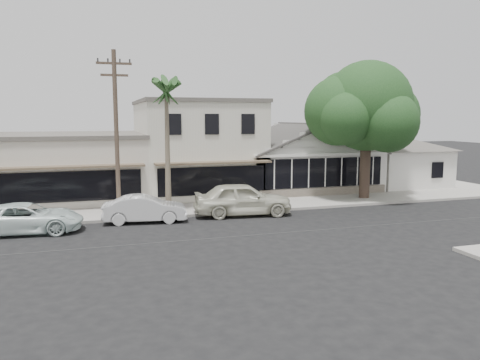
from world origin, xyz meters
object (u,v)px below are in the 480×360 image
object	(u,v)px
utility_pole	(116,131)
car_0	(243,199)
car_2	(26,218)
shade_tree	(364,109)
car_1	(145,209)

from	to	relation	value
utility_pole	car_0	world-z (taller)	utility_pole
utility_pole	car_0	xyz separation A→B (m)	(6.77, -0.70, -3.85)
car_0	car_2	xyz separation A→B (m)	(-11.17, -0.80, -0.22)
utility_pole	shade_tree	world-z (taller)	shade_tree
car_1	car_2	world-z (taller)	car_2
car_2	shade_tree	xyz separation A→B (m)	(20.46, 3.42, 5.35)
utility_pole	car_2	size ratio (longest dim) A/B	1.73
car_1	shade_tree	world-z (taller)	shade_tree
car_0	car_1	bearing A→B (deg)	98.08
utility_pole	car_0	size ratio (longest dim) A/B	1.63
utility_pole	car_1	size ratio (longest dim) A/B	2.06
shade_tree	car_0	bearing A→B (deg)	-164.25
utility_pole	car_1	bearing A→B (deg)	-32.98
utility_pole	car_0	distance (m)	7.82
shade_tree	car_2	bearing A→B (deg)	-170.50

